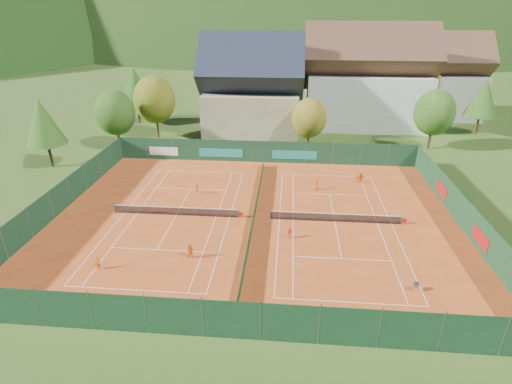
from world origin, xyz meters
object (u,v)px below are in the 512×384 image
at_px(chalet, 252,93).
at_px(player_left_mid, 190,251).
at_px(player_left_far, 197,189).
at_px(player_left_near, 98,263).
at_px(ball_hopper, 416,285).
at_px(player_right_near, 290,233).
at_px(hotel_block_a, 366,83).
at_px(player_right_far_b, 360,178).
at_px(hotel_block_b, 435,81).
at_px(player_right_far_a, 316,185).

height_order(chalet, player_left_mid, chalet).
relative_size(player_left_mid, player_left_far, 1.14).
height_order(chalet, player_left_near, chalet).
bearing_deg(ball_hopper, chalet, 111.73).
xyz_separation_m(chalet, player_left_mid, (-1.70, -37.43, -5.92)).
distance_m(player_left_mid, player_right_near, 9.14).
distance_m(hotel_block_a, player_left_near, 53.79).
distance_m(hotel_block_a, player_left_mid, 48.57).
bearing_deg(player_right_far_b, chalet, -66.09).
bearing_deg(player_left_far, hotel_block_b, -116.00).
height_order(player_right_near, player_right_far_a, player_right_far_a).
xyz_separation_m(hotel_block_a, player_left_mid, (-20.70, -43.43, -6.68)).
distance_m(hotel_block_b, player_right_far_a, 43.88).
distance_m(hotel_block_a, player_left_far, 39.03).
bearing_deg(player_left_near, ball_hopper, 1.25).
bearing_deg(player_right_near, ball_hopper, -79.74).
height_order(player_left_mid, player_right_far_a, player_left_mid).
bearing_deg(hotel_block_b, player_left_near, -127.94).
bearing_deg(player_left_near, hotel_block_a, 61.30).
distance_m(chalet, player_right_far_b, 25.69).
height_order(ball_hopper, player_left_far, player_left_far).
relative_size(player_left_near, player_left_mid, 0.86).
bearing_deg(player_left_mid, hotel_block_b, 54.37).
bearing_deg(chalet, ball_hopper, -68.27).
relative_size(player_left_far, player_right_far_b, 0.90).
distance_m(ball_hopper, player_left_far, 25.23).
bearing_deg(ball_hopper, player_left_far, 142.45).
bearing_deg(player_left_mid, player_left_near, -164.71).
bearing_deg(player_left_near, chalet, 80.17).
relative_size(chalet, player_right_far_b, 11.90).
height_order(player_left_near, player_right_far_a, player_right_far_a).
distance_m(chalet, player_right_near, 34.66).
relative_size(hotel_block_b, player_right_far_a, 12.73).
bearing_deg(player_left_far, player_right_far_a, -152.90).
xyz_separation_m(ball_hopper, player_left_far, (-20.00, 15.38, 0.06)).
bearing_deg(player_left_far, chalet, -81.51).
bearing_deg(chalet, player_right_far_a, -67.22).
height_order(player_left_mid, player_right_far_b, player_left_mid).
relative_size(hotel_block_a, player_right_far_b, 15.86).
relative_size(ball_hopper, player_left_far, 0.65).
distance_m(player_right_near, player_right_far_b, 15.80).
bearing_deg(player_left_mid, hotel_block_a, 62.89).
bearing_deg(player_right_far_b, player_left_mid, 33.66).
height_order(ball_hopper, player_left_mid, player_left_mid).
relative_size(hotel_block_b, ball_hopper, 21.60).
bearing_deg(player_right_near, player_right_far_b, 13.66).
bearing_deg(hotel_block_a, chalet, -162.47).
relative_size(ball_hopper, player_right_near, 0.67).
xyz_separation_m(ball_hopper, player_right_far_b, (-1.13, 20.10, 0.13)).
bearing_deg(ball_hopper, player_left_near, 178.60).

